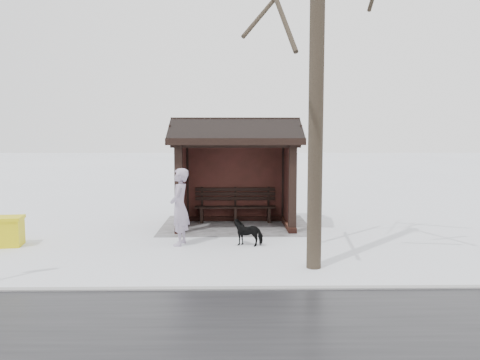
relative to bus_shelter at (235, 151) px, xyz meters
The scene contains 7 objects.
ground 2.17m from the bus_shelter, 90.00° to the left, with size 120.00×120.00×0.00m, color silver.
kerb 6.05m from the bus_shelter, 90.00° to the left, with size 120.00×0.15×0.06m, color gray.
trampled_patch 2.16m from the bus_shelter, 90.00° to the right, with size 4.20×3.20×0.02m, color #96969B.
bus_shelter is the anchor object (origin of this frame).
pedestrian 3.00m from the bus_shelter, 60.68° to the left, with size 0.66×0.44×1.82m, color #998BA3.
dog 3.06m from the bus_shelter, 96.73° to the left, with size 0.33×0.73×0.62m, color black.
grit_bin 6.26m from the bus_shelter, 24.00° to the left, with size 1.00×0.76×0.70m.
Camera 1 is at (0.09, 13.13, 2.57)m, focal length 35.00 mm.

